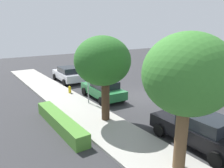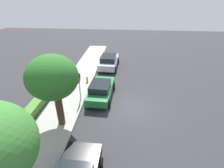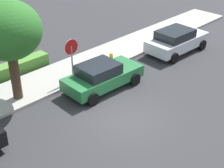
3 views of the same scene
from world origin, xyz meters
The scene contains 8 objects.
ground_plane centered at (0.00, 0.00, 0.00)m, with size 60.00×60.00×0.00m, color #2D2D30.
sidewalk_curb centered at (0.00, 5.18, 0.07)m, with size 32.00×2.71×0.14m, color #9E9B93.
stop_sign centered at (0.55, 4.18, 1.70)m, with size 0.86×0.08×2.45m.
parked_car_green centered at (1.16, 2.58, 0.74)m, with size 4.30×2.14×1.45m.
parked_car_silver centered at (7.69, 2.60, 0.78)m, with size 4.34×2.22×1.51m.
street_tree_mid_block centered at (-2.44, 4.84, 3.51)m, with size 3.09×3.09×4.90m.
fire_hydrant centered at (3.55, 4.28, 0.36)m, with size 0.30×0.22×0.72m.
front_yard_hedge centered at (-1.84, 7.20, 0.35)m, with size 5.51×0.75×0.70m.
Camera 2 is at (-11.28, 0.52, 8.06)m, focal length 28.00 mm.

